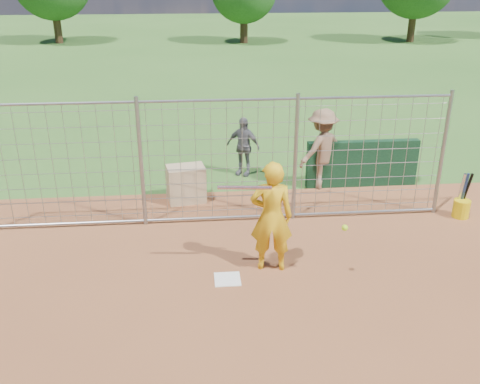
{
  "coord_description": "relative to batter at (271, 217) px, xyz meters",
  "views": [
    {
      "loc": [
        -0.47,
        -7.76,
        4.85
      ],
      "look_at": [
        0.3,
        0.8,
        1.15
      ],
      "focal_mm": 40.0,
      "sensor_mm": 36.0,
      "label": 1
    }
  ],
  "objects": [
    {
      "name": "ground",
      "position": [
        -0.76,
        -0.12,
        -0.97
      ],
      "size": [
        100.0,
        100.0,
        0.0
      ],
      "primitive_type": "plane",
      "color": "#2D591E",
      "rests_on": "ground"
    },
    {
      "name": "bystander_c",
      "position": [
        1.67,
        3.49,
        -0.04
      ],
      "size": [
        1.39,
        1.21,
        1.87
      ],
      "primitive_type": "imported",
      "rotation": [
        0.0,
        0.0,
        3.68
      ],
      "color": "brown",
      "rests_on": "ground"
    },
    {
      "name": "bystander_b",
      "position": [
        -0.05,
        4.45,
        -0.24
      ],
      "size": [
        0.92,
        0.73,
        1.46
      ],
      "primitive_type": "imported",
      "rotation": [
        0.0,
        0.0,
        -0.51
      ],
      "color": "#57575C",
      "rests_on": "ground"
    },
    {
      "name": "equipment_in_play",
      "position": [
        -0.08,
        -0.24,
        0.46
      ],
      "size": [
        2.07,
        0.42,
        0.72
      ],
      "color": "silver",
      "rests_on": "ground"
    },
    {
      "name": "batter",
      "position": [
        0.0,
        0.0,
        0.0
      ],
      "size": [
        0.76,
        0.54,
        1.95
      ],
      "primitive_type": "imported",
      "rotation": [
        0.0,
        0.0,
        3.03
      ],
      "color": "gold",
      "rests_on": "ground"
    },
    {
      "name": "bucket_with_bats",
      "position": [
        4.2,
        1.63,
        -0.73
      ],
      "size": [
        0.34,
        0.34,
        0.97
      ],
      "color": "#DEBC0B",
      "rests_on": "ground"
    },
    {
      "name": "backstop_fence",
      "position": [
        -0.76,
        1.88,
        0.28
      ],
      "size": [
        9.08,
        0.08,
        2.6
      ],
      "color": "gray",
      "rests_on": "ground"
    },
    {
      "name": "equipment_bin",
      "position": [
        -1.44,
        2.96,
        -0.57
      ],
      "size": [
        0.88,
        0.68,
        0.8
      ],
      "primitive_type": "cube",
      "rotation": [
        0.0,
        0.0,
        0.17
      ],
      "color": "tan",
      "rests_on": "ground"
    },
    {
      "name": "home_plate",
      "position": [
        -0.76,
        -0.32,
        -0.96
      ],
      "size": [
        0.43,
        0.43,
        0.02
      ],
      "primitive_type": "cube",
      "color": "silver",
      "rests_on": "ground"
    },
    {
      "name": "dugout_wall",
      "position": [
        2.64,
        3.48,
        -0.42
      ],
      "size": [
        2.6,
        0.2,
        1.1
      ],
      "primitive_type": "cube",
      "color": "#11381E",
      "rests_on": "ground"
    }
  ]
}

